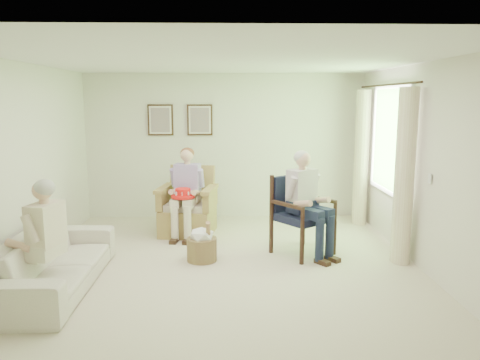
{
  "coord_description": "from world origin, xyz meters",
  "views": [
    {
      "loc": [
        0.02,
        -5.7,
        2.15
      ],
      "look_at": [
        0.21,
        0.63,
        1.05
      ],
      "focal_mm": 35.0,
      "sensor_mm": 36.0,
      "label": 1
    }
  ],
  "objects": [
    {
      "name": "person_sofa",
      "position": [
        -1.95,
        -0.85,
        0.74
      ],
      "size": [
        0.42,
        0.63,
        1.29
      ],
      "rotation": [
        0.0,
        0.0,
        -1.8
      ],
      "color": "beige",
      "rests_on": "ground"
    },
    {
      "name": "floor",
      "position": [
        0.0,
        0.0,
        0.0
      ],
      "size": [
        5.5,
        5.5,
        0.0
      ],
      "primitive_type": "plane",
      "color": "beige",
      "rests_on": "ground"
    },
    {
      "name": "front_wall",
      "position": [
        0.0,
        -2.75,
        1.3
      ],
      "size": [
        5.0,
        0.04,
        2.6
      ],
      "primitive_type": "cube",
      "color": "silver",
      "rests_on": "ground"
    },
    {
      "name": "ceiling",
      "position": [
        0.0,
        0.0,
        2.6
      ],
      "size": [
        5.0,
        5.5,
        0.02
      ],
      "primitive_type": "cube",
      "color": "white",
      "rests_on": "back_wall"
    },
    {
      "name": "wicker_armchair",
      "position": [
        -0.6,
        1.67,
        0.34
      ],
      "size": [
        0.84,
        0.83,
        1.07
      ],
      "rotation": [
        0.0,
        0.0,
        -0.17
      ],
      "color": "tan",
      "rests_on": "ground"
    },
    {
      "name": "hatbox",
      "position": [
        -0.31,
        0.34,
        0.23
      ],
      "size": [
        0.51,
        0.51,
        0.59
      ],
      "color": "tan",
      "rests_on": "ground"
    },
    {
      "name": "curtain_right",
      "position": [
        2.33,
        2.18,
        1.15
      ],
      "size": [
        0.34,
        0.34,
        2.3
      ],
      "primitive_type": "cylinder",
      "color": "beige",
      "rests_on": "ground"
    },
    {
      "name": "person_wicker",
      "position": [
        -0.6,
        1.53,
        0.8
      ],
      "size": [
        0.4,
        0.63,
        1.37
      ],
      "rotation": [
        0.0,
        0.0,
        -0.17
      ],
      "color": "beige",
      "rests_on": "ground"
    },
    {
      "name": "wood_armchair",
      "position": [
        1.08,
        0.69,
        0.59
      ],
      "size": [
        0.7,
        0.66,
        1.08
      ],
      "rotation": [
        0.0,
        0.0,
        0.64
      ],
      "color": "black",
      "rests_on": "ground"
    },
    {
      "name": "left_wall",
      "position": [
        -2.5,
        0.0,
        1.3
      ],
      "size": [
        0.04,
        5.5,
        2.6
      ],
      "primitive_type": "cube",
      "color": "silver",
      "rests_on": "ground"
    },
    {
      "name": "right_wall",
      "position": [
        2.5,
        0.0,
        1.3
      ],
      "size": [
        0.04,
        5.5,
        2.6
      ],
      "primitive_type": "cube",
      "color": "silver",
      "rests_on": "ground"
    },
    {
      "name": "window",
      "position": [
        2.46,
        1.2,
        1.58
      ],
      "size": [
        0.13,
        2.5,
        1.63
      ],
      "color": "#2D6B23",
      "rests_on": "right_wall"
    },
    {
      "name": "framed_print_left",
      "position": [
        -1.15,
        2.71,
        1.78
      ],
      "size": [
        0.45,
        0.05,
        0.55
      ],
      "color": "#382114",
      "rests_on": "back_wall"
    },
    {
      "name": "person_dark",
      "position": [
        1.08,
        0.51,
        0.85
      ],
      "size": [
        0.4,
        0.62,
        1.42
      ],
      "rotation": [
        0.0,
        0.0,
        0.64
      ],
      "color": "#1A223B",
      "rests_on": "ground"
    },
    {
      "name": "sofa",
      "position": [
        -1.95,
        -0.53,
        0.32
      ],
      "size": [
        2.19,
        0.85,
        0.64
      ],
      "primitive_type": "imported",
      "rotation": [
        0.0,
        0.0,
        1.57
      ],
      "color": "silver",
      "rests_on": "ground"
    },
    {
      "name": "red_hat",
      "position": [
        -0.65,
        1.33,
        0.71
      ],
      "size": [
        0.36,
        0.36,
        0.14
      ],
      "color": "red",
      "rests_on": "person_wicker"
    },
    {
      "name": "framed_print_right",
      "position": [
        -0.45,
        2.71,
        1.78
      ],
      "size": [
        0.45,
        0.05,
        0.55
      ],
      "color": "#382114",
      "rests_on": "back_wall"
    },
    {
      "name": "back_wall",
      "position": [
        0.0,
        2.75,
        1.3
      ],
      "size": [
        5.0,
        0.04,
        2.6
      ],
      "primitive_type": "cube",
      "color": "silver",
      "rests_on": "ground"
    },
    {
      "name": "curtain_left",
      "position": [
        2.33,
        0.22,
        1.15
      ],
      "size": [
        0.34,
        0.34,
        2.3
      ],
      "primitive_type": "cylinder",
      "color": "beige",
      "rests_on": "ground"
    }
  ]
}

